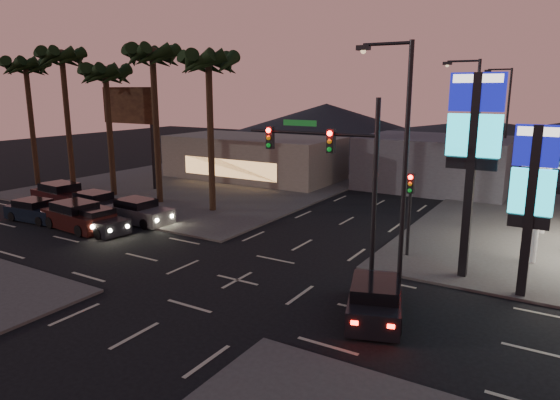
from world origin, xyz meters
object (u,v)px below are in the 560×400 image
Objects in this scene: traffic_signal_mast at (336,165)px; car_lane_b_front at (139,212)px; car_lane_b_mid at (96,204)px; car_lane_b_rear at (62,195)px; car_lane_a_front at (97,221)px; car_lane_a_rear at (36,211)px; pylon_sign_short at (533,185)px; car_lane_a_mid at (78,217)px; pylon_sign_tall at (474,136)px; suv_station at (375,299)px.

traffic_signal_mast is 1.70× the size of car_lane_b_front.
car_lane_b_mid is 0.87× the size of car_lane_b_rear.
car_lane_a_front is 5.58m from car_lane_a_rear.
car_lane_a_mid is (-24.25, -2.69, -3.89)m from pylon_sign_short.
pylon_sign_short is 1.48× the size of car_lane_b_front.
car_lane_a_mid is at bearing -28.64° from car_lane_b_rear.
pylon_sign_tall reaches higher than car_lane_b_front.
traffic_signal_mast is at bearing 0.91° from car_lane_a_rear.
car_lane_a_mid is (-17.01, -0.17, -4.46)m from traffic_signal_mast.
pylon_sign_short reaches higher than car_lane_a_mid.
pylon_sign_tall is 3.20m from pylon_sign_short.
pylon_sign_tall is 1.96× the size of car_lane_b_mid.
suv_station is (-1.98, -5.78, -5.71)m from pylon_sign_tall.
car_lane_a_front is at bearing -173.57° from pylon_sign_short.
car_lane_b_mid is at bearing -178.63° from pylon_sign_tall.
traffic_signal_mast is 1.85× the size of car_lane_a_rear.
car_lane_b_rear is (-8.28, 0.43, 0.08)m from car_lane_b_front.
pylon_sign_tall reaches higher than traffic_signal_mast.
pylon_sign_tall is 20.48m from car_lane_b_front.
car_lane_b_front is 18.38m from suv_station.
pylon_sign_short reaches higher than suv_station.
car_lane_a_mid is 3.80m from car_lane_b_mid.
suv_station is (19.77, -2.09, -0.08)m from car_lane_a_mid.
traffic_signal_mast is 21.50m from car_lane_a_rear.
car_lane_a_rear is at bearing -179.09° from traffic_signal_mast.
car_lane_b_rear is at bearing 177.01° from car_lane_b_front.
car_lane_b_mid reaches higher than suv_station.
pylon_sign_tall is 1.12× the size of traffic_signal_mast.
pylon_sign_tall is 8.36m from suv_station.
car_lane_b_mid is at bearing 171.29° from traffic_signal_mast.
car_lane_a_mid reaches higher than car_lane_b_mid.
pylon_sign_short is at bearing -1.31° from car_lane_b_rear.
pylon_sign_short reaches higher than car_lane_b_mid.
pylon_sign_tall reaches higher than suv_station.
traffic_signal_mast is 15.83m from car_lane_b_front.
car_lane_b_rear reaches higher than suv_station.
pylon_sign_short is 24.71m from car_lane_a_mid.
car_lane_b_rear is at bearing 172.13° from traffic_signal_mast.
car_lane_b_mid is (1.82, 3.27, 0.04)m from car_lane_a_rear.
traffic_signal_mast is at bearing -160.87° from pylon_sign_short.
car_lane_b_rear is at bearing 168.09° from suv_station.
suv_station is at bearing -13.35° from car_lane_b_mid.
pylon_sign_short reaches higher than car_lane_b_rear.
car_lane_a_rear is (-21.01, -0.33, -4.59)m from traffic_signal_mast.
car_lane_a_rear is at bearing -119.09° from car_lane_b_mid.
car_lane_b_front is 4.28m from car_lane_b_mid.
traffic_signal_mast is 5.78m from suv_station.
pylon_sign_tall is 24.61m from car_lane_b_mid.
suv_station is at bearing -133.12° from pylon_sign_short.
traffic_signal_mast is 19.93m from car_lane_b_mid.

